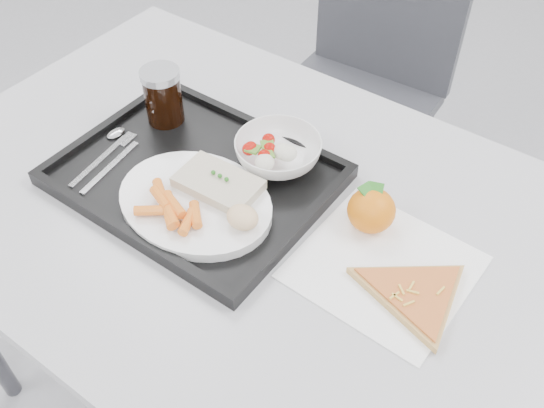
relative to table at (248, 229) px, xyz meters
name	(u,v)px	position (x,y,z in m)	size (l,w,h in m)	color
table	(248,229)	(0.00, 0.00, 0.00)	(1.20, 0.80, 0.75)	#AAAAAC
chair	(363,71)	(-0.18, 0.75, -0.15)	(0.44, 0.44, 0.93)	#34363B
tray	(195,176)	(-0.11, -0.01, 0.08)	(0.45, 0.35, 0.03)	black
dinner_plate	(195,203)	(-0.05, -0.07, 0.09)	(0.27, 0.27, 0.02)	white
fish_fillet	(218,183)	(-0.04, -0.02, 0.11)	(0.14, 0.09, 0.03)	beige
bread_roll	(243,217)	(0.04, -0.06, 0.12)	(0.06, 0.06, 0.03)	beige
salad_bowl	(278,152)	(-0.01, 0.10, 0.11)	(0.15, 0.15, 0.05)	white
cola_glass	(163,95)	(-0.25, 0.08, 0.14)	(0.07, 0.07, 0.11)	black
cutlery	(110,151)	(-0.27, -0.05, 0.08)	(0.09, 0.17, 0.01)	silver
napkin	(384,267)	(0.25, 0.01, 0.07)	(0.26, 0.25, 0.00)	white
tangerine	(371,210)	(0.19, 0.08, 0.10)	(0.08, 0.08, 0.07)	#FF6409
pizza_slice	(415,294)	(0.32, -0.01, 0.08)	(0.25, 0.25, 0.02)	#E4AF68
carrot_pile	(171,208)	(-0.06, -0.11, 0.11)	(0.13, 0.08, 0.02)	orange
salad_contents	(271,153)	(-0.01, 0.08, 0.12)	(0.09, 0.08, 0.03)	#AB0D05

